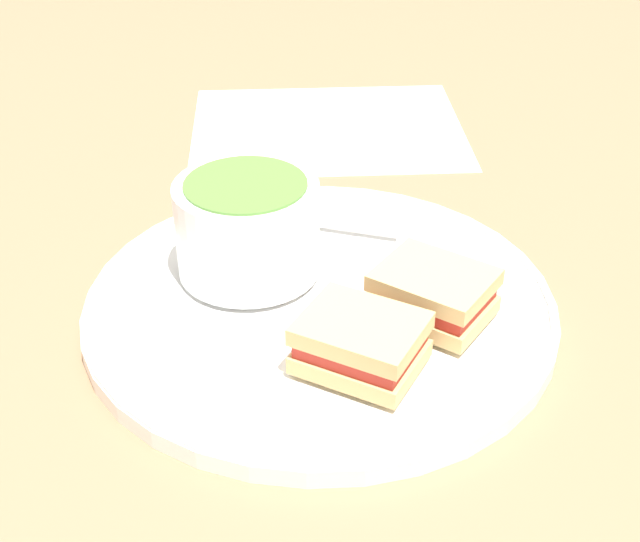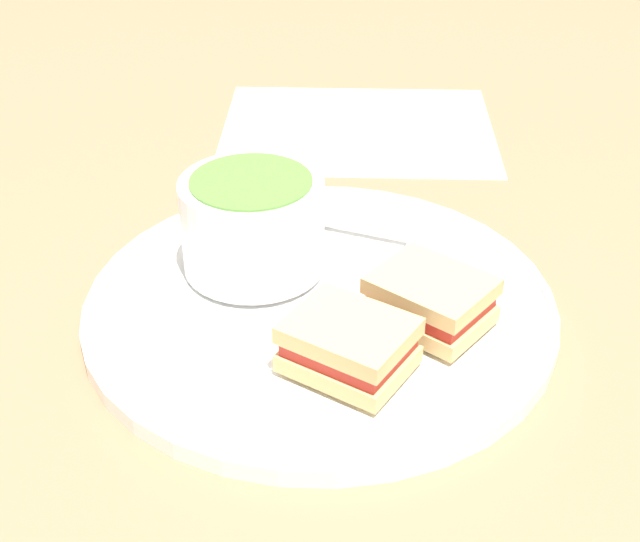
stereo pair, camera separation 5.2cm
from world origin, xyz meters
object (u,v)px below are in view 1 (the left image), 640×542
(soup_bowl, at_px, (248,227))
(sandwich_half_near, at_px, (361,343))
(spoon, at_px, (305,220))
(sandwich_half_far, at_px, (433,293))

(soup_bowl, xyz_separation_m, sandwich_half_near, (-0.13, -0.06, -0.02))
(spoon, bearing_deg, sandwich_half_near, 117.80)
(sandwich_half_near, bearing_deg, sandwich_half_far, -51.99)
(spoon, xyz_separation_m, sandwich_half_far, (-0.14, -0.07, 0.01))
(sandwich_half_near, relative_size, sandwich_half_far, 1.00)
(sandwich_half_near, xyz_separation_m, sandwich_half_far, (0.05, -0.06, 0.00))
(spoon, height_order, sandwich_half_near, sandwich_half_near)
(spoon, relative_size, sandwich_half_near, 1.01)
(spoon, bearing_deg, soup_bowl, 75.03)
(spoon, distance_m, sandwich_half_far, 0.16)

